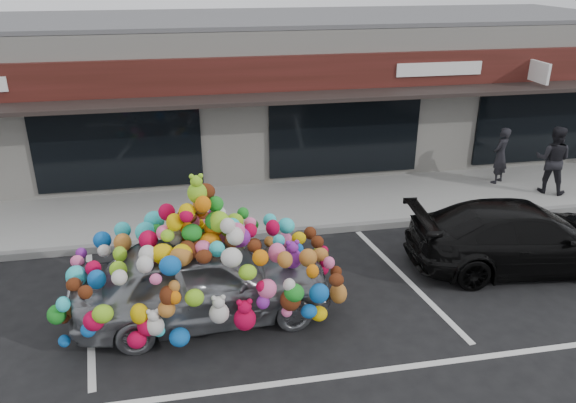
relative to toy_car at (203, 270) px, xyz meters
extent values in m
plane|color=black|center=(1.15, 0.34, -0.92)|extent=(90.00, 90.00, 0.00)
cube|color=silver|center=(1.15, 8.84, 1.18)|extent=(24.00, 6.00, 4.20)
cube|color=#59595B|center=(1.15, 8.84, 3.33)|extent=(24.00, 6.00, 0.12)
cube|color=#33130D|center=(1.15, 5.76, 2.23)|extent=(24.00, 0.18, 0.90)
cube|color=black|center=(1.15, 5.24, 1.73)|extent=(24.00, 1.20, 0.10)
cube|color=white|center=(9.35, 5.29, 2.13)|extent=(0.08, 0.95, 0.55)
cube|color=white|center=(6.65, 5.64, 2.23)|extent=(2.40, 0.04, 0.35)
cube|color=black|center=(-1.85, 5.81, 0.53)|extent=(4.20, 0.12, 2.30)
cube|color=black|center=(4.15, 5.81, 0.53)|extent=(4.20, 0.12, 2.30)
cube|color=black|center=(10.15, 5.81, 0.53)|extent=(4.20, 0.12, 2.30)
cube|color=gray|center=(1.15, 4.34, -0.85)|extent=(26.00, 3.00, 0.15)
cube|color=slate|center=(1.15, 2.84, -0.85)|extent=(26.00, 0.18, 0.16)
cube|color=silver|center=(-2.05, 0.54, -0.92)|extent=(0.73, 4.37, 0.01)
cube|color=silver|center=(3.95, 0.54, -0.92)|extent=(0.73, 4.37, 0.01)
cube|color=silver|center=(3.15, -1.96, -0.92)|extent=(14.00, 0.12, 0.01)
imported|color=#B7BCC3|center=(0.00, 0.00, -0.18)|extent=(2.00, 4.47, 1.49)
ellipsoid|color=#D10033|center=(0.00, 0.00, 1.13)|extent=(1.42, 1.91, 1.12)
sphere|color=#FFF50D|center=(1.53, -0.15, 0.15)|extent=(0.34, 0.34, 0.34)
sphere|color=blue|center=(0.60, -0.96, -0.37)|extent=(0.36, 0.36, 0.36)
sphere|color=#1C9D1F|center=(-0.80, 0.95, -0.32)|extent=(0.30, 0.30, 0.30)
sphere|color=pink|center=(0.00, 0.00, 1.64)|extent=(0.32, 0.32, 0.32)
sphere|color=orange|center=(-1.32, 0.10, 0.16)|extent=(0.30, 0.30, 0.30)
imported|color=black|center=(6.43, 0.60, -0.25)|extent=(2.31, 4.79, 1.35)
imported|color=black|center=(8.25, 4.71, 0.01)|extent=(0.68, 0.63, 1.56)
imported|color=black|center=(9.21, 3.83, 0.12)|extent=(1.10, 1.08, 1.79)
camera|label=1|loc=(-0.12, -8.48, 4.86)|focal=35.00mm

